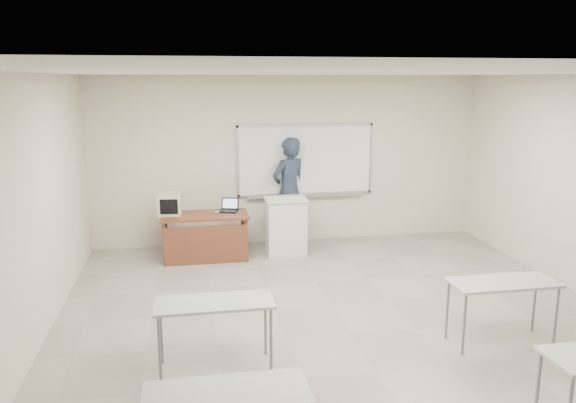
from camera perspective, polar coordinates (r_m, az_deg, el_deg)
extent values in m
cube|color=gray|center=(6.81, 6.37, -13.27)|extent=(7.00, 8.00, 0.01)
cube|color=white|center=(10.17, 1.79, 4.25)|extent=(2.40, 0.03, 1.20)
cube|color=#B7BABC|center=(10.09, 1.82, 7.73)|extent=(2.48, 0.04, 0.04)
cube|color=#B7BABC|center=(10.27, 1.77, 0.81)|extent=(2.48, 0.04, 0.04)
cube|color=#B7BABC|center=(9.98, -5.09, 4.05)|extent=(0.04, 0.04, 1.28)
cube|color=#B7BABC|center=(10.49, 8.35, 4.37)|extent=(0.04, 0.04, 1.28)
cube|color=#B7BABC|center=(10.23, 1.82, 0.55)|extent=(2.16, 0.07, 0.02)
cube|color=#AAA9A4|center=(5.81, -7.51, -10.16)|extent=(1.20, 0.50, 0.03)
cylinder|color=slate|center=(5.79, -12.92, -14.47)|extent=(0.03, 0.03, 0.70)
cylinder|color=slate|center=(5.83, -1.73, -13.93)|extent=(0.03, 0.03, 0.70)
cylinder|color=slate|center=(6.15, -12.77, -12.80)|extent=(0.03, 0.03, 0.70)
cylinder|color=slate|center=(6.19, -2.30, -12.31)|extent=(0.03, 0.03, 0.70)
cube|color=#AAA9A4|center=(6.74, 21.05, -7.70)|extent=(1.20, 0.50, 0.03)
cylinder|color=slate|center=(6.45, 17.46, -11.83)|extent=(0.03, 0.03, 0.70)
cylinder|color=slate|center=(7.01, 25.59, -10.52)|extent=(0.03, 0.03, 0.70)
cylinder|color=slate|center=(6.78, 15.88, -10.53)|extent=(0.03, 0.03, 0.70)
cylinder|color=slate|center=(7.31, 23.75, -9.42)|extent=(0.03, 0.03, 0.70)
cube|color=#AAA9A4|center=(4.29, -6.24, -18.80)|extent=(1.20, 0.50, 0.03)
cylinder|color=slate|center=(5.47, 24.03, -16.97)|extent=(0.03, 0.03, 0.70)
cube|color=maroon|center=(9.35, -8.46, -1.42)|extent=(1.42, 0.71, 0.04)
cube|color=maroon|center=(9.13, -8.30, -4.44)|extent=(1.35, 0.03, 0.63)
cylinder|color=#482D1B|center=(9.16, -12.39, -4.28)|extent=(0.06, 0.06, 0.71)
cylinder|color=#482D1B|center=(9.20, -4.26, -3.95)|extent=(0.06, 0.06, 0.71)
cylinder|color=#482D1B|center=(9.73, -12.29, -3.30)|extent=(0.06, 0.06, 0.71)
cylinder|color=#482D1B|center=(9.76, -4.63, -3.00)|extent=(0.06, 0.06, 0.71)
cube|color=silver|center=(9.54, -0.22, -2.63)|extent=(0.65, 0.47, 0.93)
cube|color=silver|center=(9.42, -0.22, 0.22)|extent=(0.69, 0.51, 0.04)
cube|color=#B9B395|center=(9.45, -11.86, -0.21)|extent=(0.36, 0.38, 0.34)
cube|color=#B9B395|center=(9.25, -11.89, -0.49)|extent=(0.38, 0.04, 0.36)
cube|color=black|center=(9.22, -11.89, -0.52)|extent=(0.29, 0.01, 0.24)
cube|color=black|center=(9.46, -6.06, -1.01)|extent=(0.29, 0.21, 0.02)
cube|color=black|center=(9.44, -6.06, -0.95)|extent=(0.24, 0.12, 0.01)
cube|color=black|center=(9.56, -6.14, -0.20)|extent=(0.29, 0.06, 0.20)
cube|color=#91A8D3|center=(9.55, -6.14, -0.20)|extent=(0.25, 0.04, 0.15)
ellipsoid|color=#A5AAAD|center=(9.39, -7.26, -1.08)|extent=(0.10, 0.08, 0.03)
cube|color=#B9B395|center=(9.50, -0.10, 0.52)|extent=(0.49, 0.17, 0.03)
imported|color=black|center=(10.11, 0.11, 1.12)|extent=(0.83, 0.72, 1.92)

